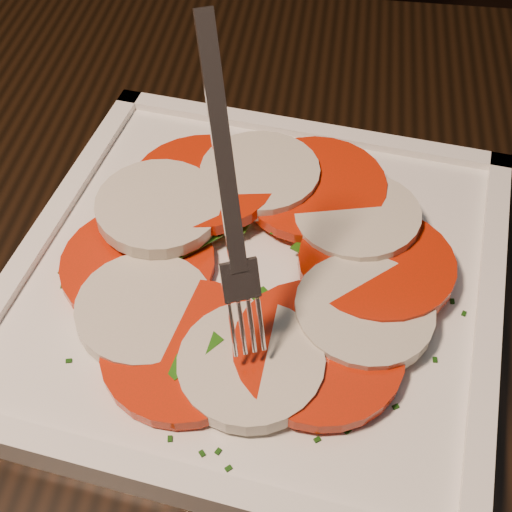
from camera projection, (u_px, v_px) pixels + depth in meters
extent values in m
plane|color=black|center=(121.00, 456.00, 1.19)|extent=(6.00, 6.00, 0.00)
cube|color=black|center=(188.00, 325.00, 0.47)|extent=(1.26, 0.89, 0.04)
cube|color=black|center=(253.00, 61.00, 1.16)|extent=(0.48, 0.48, 0.04)
cylinder|color=black|center=(159.00, 251.00, 1.21)|extent=(0.04, 0.04, 0.41)
cylinder|color=black|center=(366.00, 236.00, 1.24)|extent=(0.04, 0.04, 0.41)
cylinder|color=black|center=(157.00, 120.00, 1.45)|extent=(0.04, 0.04, 0.41)
cylinder|color=black|center=(332.00, 110.00, 1.48)|extent=(0.04, 0.04, 0.41)
cube|color=white|center=(256.00, 279.00, 0.46)|extent=(0.36, 0.36, 0.01)
cylinder|color=red|center=(138.00, 264.00, 0.45)|extent=(0.10, 0.10, 0.01)
cylinder|color=beige|center=(145.00, 310.00, 0.42)|extent=(0.08, 0.08, 0.01)
cylinder|color=red|center=(186.00, 349.00, 0.40)|extent=(0.10, 0.10, 0.01)
cylinder|color=beige|center=(251.00, 364.00, 0.40)|extent=(0.08, 0.08, 0.01)
cylinder|color=red|center=(318.00, 351.00, 0.40)|extent=(0.10, 0.10, 0.01)
cylinder|color=beige|center=(364.00, 311.00, 0.42)|extent=(0.08, 0.08, 0.01)
cylinder|color=red|center=(376.00, 263.00, 0.44)|extent=(0.10, 0.10, 0.01)
cylinder|color=beige|center=(357.00, 217.00, 0.46)|extent=(0.08, 0.08, 0.02)
cylinder|color=red|center=(314.00, 187.00, 0.48)|extent=(0.10, 0.10, 0.01)
cylinder|color=beige|center=(260.00, 174.00, 0.49)|extent=(0.08, 0.08, 0.01)
cylinder|color=red|center=(204.00, 182.00, 0.48)|extent=(0.10, 0.10, 0.01)
cylinder|color=beige|center=(159.00, 207.00, 0.46)|extent=(0.08, 0.08, 0.01)
cube|color=#205D10|center=(221.00, 217.00, 0.47)|extent=(0.04, 0.02, 0.01)
cube|color=#205D10|center=(287.00, 208.00, 0.47)|extent=(0.02, 0.05, 0.01)
cube|color=#205D10|center=(277.00, 312.00, 0.42)|extent=(0.04, 0.04, 0.01)
cube|color=#205D10|center=(244.00, 330.00, 0.41)|extent=(0.02, 0.04, 0.00)
cube|color=#205D10|center=(193.00, 354.00, 0.40)|extent=(0.03, 0.04, 0.01)
cube|color=#205D10|center=(191.00, 243.00, 0.45)|extent=(0.04, 0.04, 0.00)
cube|color=#205D10|center=(201.00, 186.00, 0.49)|extent=(0.04, 0.03, 0.00)
cube|color=#205D10|center=(323.00, 259.00, 0.44)|extent=(0.04, 0.03, 0.01)
cube|color=#113B0A|center=(396.00, 407.00, 0.39)|extent=(0.00, 0.00, 0.00)
cube|color=#113B0A|center=(435.00, 360.00, 0.41)|extent=(0.00, 0.00, 0.00)
cube|color=#113B0A|center=(69.00, 361.00, 0.41)|extent=(0.00, 0.00, 0.00)
cube|color=#113B0A|center=(105.00, 316.00, 0.43)|extent=(0.00, 0.00, 0.00)
cube|color=#113B0A|center=(452.00, 301.00, 0.43)|extent=(0.00, 0.00, 0.00)
cube|color=#113B0A|center=(244.00, 161.00, 0.52)|extent=(0.00, 0.00, 0.00)
cube|color=#113B0A|center=(355.00, 190.00, 0.50)|extent=(0.00, 0.00, 0.00)
cube|color=#113B0A|center=(464.00, 313.00, 0.43)|extent=(0.00, 0.00, 0.00)
cube|color=#113B0A|center=(348.00, 182.00, 0.51)|extent=(0.00, 0.00, 0.00)
cube|color=#113B0A|center=(400.00, 227.00, 0.48)|extent=(0.00, 0.00, 0.00)
cube|color=#113B0A|center=(202.00, 453.00, 0.37)|extent=(0.00, 0.00, 0.00)
cube|color=#113B0A|center=(218.00, 451.00, 0.37)|extent=(0.00, 0.00, 0.00)
cube|color=#113B0A|center=(170.00, 439.00, 0.37)|extent=(0.00, 0.00, 0.00)
cube|color=#113B0A|center=(121.00, 375.00, 0.40)|extent=(0.00, 0.00, 0.00)
cube|color=#113B0A|center=(229.00, 154.00, 0.53)|extent=(0.00, 0.00, 0.00)
cube|color=#113B0A|center=(228.00, 468.00, 0.36)|extent=(0.00, 0.00, 0.00)
cube|color=#113B0A|center=(61.00, 272.00, 0.45)|extent=(0.00, 0.00, 0.00)
cube|color=#113B0A|center=(111.00, 230.00, 0.47)|extent=(0.00, 0.00, 0.00)
cube|color=#113B0A|center=(63.00, 286.00, 0.44)|extent=(0.00, 0.00, 0.00)
cube|color=#113B0A|center=(317.00, 170.00, 0.51)|extent=(0.00, 0.00, 0.00)
cube|color=#113B0A|center=(317.00, 440.00, 0.37)|extent=(0.00, 0.00, 0.00)
cube|color=#113B0A|center=(272.00, 161.00, 0.52)|extent=(0.00, 0.00, 0.00)
cube|color=#113B0A|center=(203.00, 146.00, 0.53)|extent=(0.00, 0.00, 0.00)
cube|color=#113B0A|center=(244.00, 173.00, 0.51)|extent=(0.00, 0.00, 0.00)
cube|color=#113B0A|center=(165.00, 164.00, 0.52)|extent=(0.00, 0.00, 0.00)
cube|color=#113B0A|center=(347.00, 158.00, 0.52)|extent=(0.00, 0.00, 0.00)
cube|color=#113B0A|center=(300.00, 396.00, 0.39)|extent=(0.00, 0.00, 0.00)
cube|color=#113B0A|center=(348.00, 431.00, 0.38)|extent=(0.00, 0.00, 0.00)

